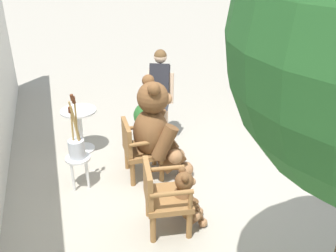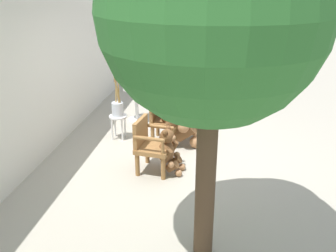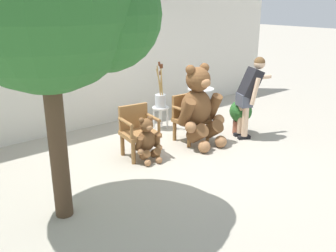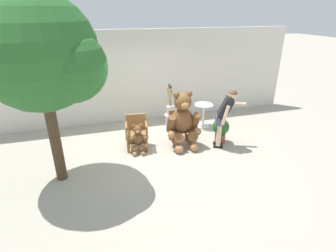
% 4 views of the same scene
% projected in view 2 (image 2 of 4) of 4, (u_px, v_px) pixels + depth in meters
% --- Properties ---
extents(ground_plane, '(60.00, 60.00, 0.00)m').
position_uv_depth(ground_plane, '(183.00, 156.00, 6.51)').
color(ground_plane, '#A8A091').
extents(back_wall, '(10.00, 0.16, 2.80)m').
position_uv_depth(back_wall, '(43.00, 72.00, 6.32)').
color(back_wall, silver).
rests_on(back_wall, ground).
extents(wooden_chair_left, '(0.63, 0.59, 0.86)m').
position_uv_depth(wooden_chair_left, '(151.00, 144.00, 5.86)').
color(wooden_chair_left, olive).
rests_on(wooden_chair_left, ground).
extents(wooden_chair_right, '(0.58, 0.54, 0.86)m').
position_uv_depth(wooden_chair_right, '(163.00, 118.00, 6.94)').
color(wooden_chair_right, olive).
rests_on(wooden_chair_right, ground).
extents(teddy_bear_large, '(0.88, 0.84, 1.48)m').
position_uv_depth(teddy_bear_large, '(177.00, 105.00, 6.80)').
color(teddy_bear_large, brown).
rests_on(teddy_bear_large, ground).
extents(teddy_bear_small, '(0.46, 0.45, 0.75)m').
position_uv_depth(teddy_bear_small, '(169.00, 151.00, 5.85)').
color(teddy_bear_small, brown).
rests_on(teddy_bear_small, ground).
extents(person_visitor, '(0.84, 0.48, 1.54)m').
position_uv_depth(person_visitor, '(199.00, 82.00, 7.59)').
color(person_visitor, black).
rests_on(person_visitor, ground).
extents(white_stool, '(0.34, 0.34, 0.46)m').
position_uv_depth(white_stool, '(118.00, 121.00, 7.09)').
color(white_stool, white).
rests_on(white_stool, ground).
extents(brush_bucket, '(0.22, 0.22, 0.93)m').
position_uv_depth(brush_bucket, '(118.00, 106.00, 6.98)').
color(brush_bucket, silver).
rests_on(brush_bucket, white_stool).
extents(round_side_table, '(0.56, 0.56, 0.72)m').
position_uv_depth(round_side_table, '(137.00, 100.00, 7.97)').
color(round_side_table, white).
rests_on(round_side_table, ground).
extents(patio_tree, '(2.20, 2.10, 3.66)m').
position_uv_depth(patio_tree, '(219.00, 17.00, 3.39)').
color(patio_tree, '#473523').
rests_on(patio_tree, ground).
extents(potted_plant, '(0.44, 0.44, 0.68)m').
position_uv_depth(potted_plant, '(188.00, 105.00, 7.86)').
color(potted_plant, brown).
rests_on(potted_plant, ground).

